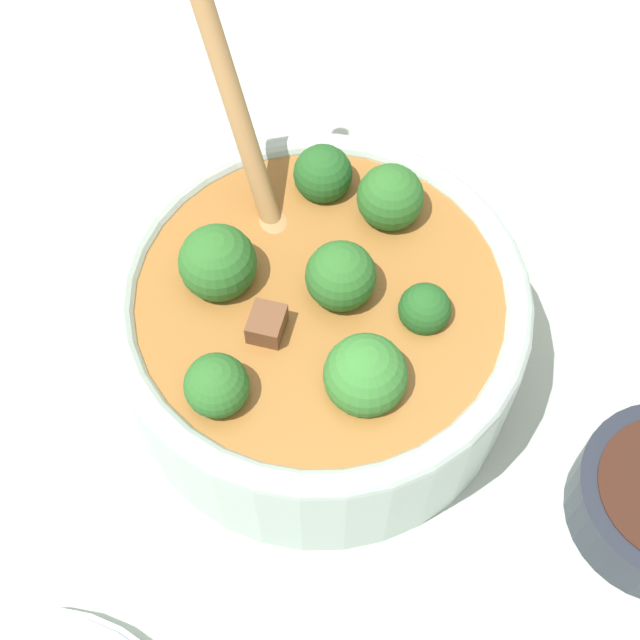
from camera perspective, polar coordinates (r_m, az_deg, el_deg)
The scene contains 2 objects.
ground_plane at distance 0.56m, azimuth 0.00°, elevation -3.02°, with size 4.00×4.00×0.00m, color #ADBCAD.
stew_bowl at distance 0.51m, azimuth -0.03°, elevation -0.23°, with size 0.28×0.23×0.24m.
Camera 1 is at (-0.25, 0.08, 0.49)m, focal length 50.00 mm.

